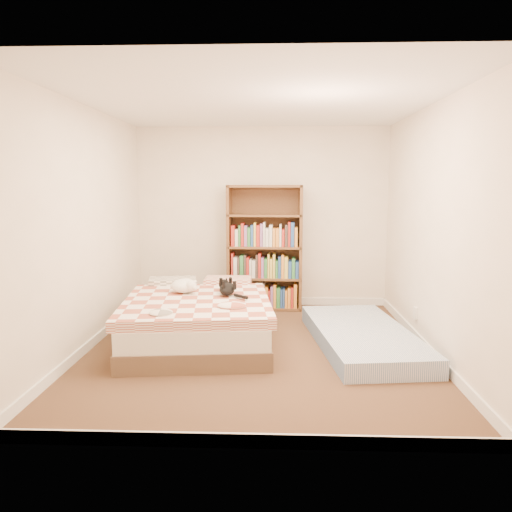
{
  "coord_description": "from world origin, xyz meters",
  "views": [
    {
      "loc": [
        0.18,
        -5.02,
        1.69
      ],
      "look_at": [
        -0.02,
        0.3,
        0.94
      ],
      "focal_mm": 35.0,
      "sensor_mm": 36.0,
      "label": 1
    }
  ],
  "objects_px": {
    "bookshelf": "(265,265)",
    "black_cat": "(228,288)",
    "floor_mattress": "(362,337)",
    "bed": "(198,317)",
    "white_dog": "(185,286)"
  },
  "relations": [
    {
      "from": "bookshelf",
      "to": "black_cat",
      "type": "bearing_deg",
      "value": -102.85
    },
    {
      "from": "bookshelf",
      "to": "floor_mattress",
      "type": "xyz_separation_m",
      "value": [
        1.07,
        -1.63,
        -0.51
      ]
    },
    {
      "from": "bed",
      "to": "black_cat",
      "type": "distance_m",
      "value": 0.45
    },
    {
      "from": "white_dog",
      "to": "bed",
      "type": "bearing_deg",
      "value": -42.41
    },
    {
      "from": "bed",
      "to": "bookshelf",
      "type": "distance_m",
      "value": 1.68
    },
    {
      "from": "black_cat",
      "to": "floor_mattress",
      "type": "bearing_deg",
      "value": -24.91
    },
    {
      "from": "floor_mattress",
      "to": "bookshelf",
      "type": "bearing_deg",
      "value": 116.41
    },
    {
      "from": "bed",
      "to": "white_dog",
      "type": "distance_m",
      "value": 0.39
    },
    {
      "from": "bed",
      "to": "white_dog",
      "type": "xyz_separation_m",
      "value": [
        -0.17,
        0.14,
        0.32
      ]
    },
    {
      "from": "bookshelf",
      "to": "bed",
      "type": "bearing_deg",
      "value": -112.71
    },
    {
      "from": "floor_mattress",
      "to": "white_dog",
      "type": "distance_m",
      "value": 2.02
    },
    {
      "from": "bookshelf",
      "to": "black_cat",
      "type": "height_order",
      "value": "bookshelf"
    },
    {
      "from": "black_cat",
      "to": "bed",
      "type": "bearing_deg",
      "value": -179.56
    },
    {
      "from": "black_cat",
      "to": "white_dog",
      "type": "distance_m",
      "value": 0.49
    },
    {
      "from": "bookshelf",
      "to": "floor_mattress",
      "type": "relative_size",
      "value": 0.82
    }
  ]
}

